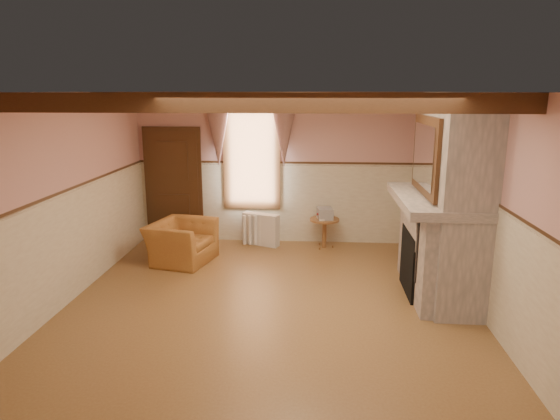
# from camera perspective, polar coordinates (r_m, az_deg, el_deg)

# --- Properties ---
(floor) EXTENTS (5.50, 6.00, 0.01)m
(floor) POSITION_cam_1_polar(r_m,az_deg,el_deg) (6.85, -1.22, -10.80)
(floor) COLOR brown
(floor) RESTS_ON ground
(ceiling) EXTENTS (5.50, 6.00, 0.01)m
(ceiling) POSITION_cam_1_polar(r_m,az_deg,el_deg) (6.25, -1.35, 13.32)
(ceiling) COLOR silver
(ceiling) RESTS_ON wall_back
(wall_back) EXTENTS (5.50, 0.02, 2.80)m
(wall_back) POSITION_cam_1_polar(r_m,az_deg,el_deg) (9.35, 0.46, 4.73)
(wall_back) COLOR tan
(wall_back) RESTS_ON floor
(wall_front) EXTENTS (5.50, 0.02, 2.80)m
(wall_front) POSITION_cam_1_polar(r_m,az_deg,el_deg) (3.57, -5.91, -9.94)
(wall_front) COLOR tan
(wall_front) RESTS_ON floor
(wall_left) EXTENTS (0.02, 6.00, 2.80)m
(wall_left) POSITION_cam_1_polar(r_m,az_deg,el_deg) (7.20, -23.62, 0.99)
(wall_left) COLOR tan
(wall_left) RESTS_ON floor
(wall_right) EXTENTS (0.02, 6.00, 2.80)m
(wall_right) POSITION_cam_1_polar(r_m,az_deg,el_deg) (6.73, 22.71, 0.27)
(wall_right) COLOR tan
(wall_right) RESTS_ON floor
(wainscot) EXTENTS (5.50, 6.00, 1.50)m
(wainscot) POSITION_cam_1_polar(r_m,az_deg,el_deg) (6.58, -1.25, -4.83)
(wainscot) COLOR beige
(wainscot) RESTS_ON floor
(chair_rail) EXTENTS (5.50, 6.00, 0.08)m
(chair_rail) POSITION_cam_1_polar(r_m,az_deg,el_deg) (6.39, -1.29, 1.57)
(chair_rail) COLOR black
(chair_rail) RESTS_ON wainscot
(firebox) EXTENTS (0.20, 0.95, 0.90)m
(firebox) POSITION_cam_1_polar(r_m,az_deg,el_deg) (7.35, 15.01, -5.79)
(firebox) COLOR black
(firebox) RESTS_ON floor
(armchair) EXTENTS (1.15, 1.24, 0.69)m
(armchair) POSITION_cam_1_polar(r_m,az_deg,el_deg) (8.56, -11.19, -3.60)
(armchair) COLOR #9E662D
(armchair) RESTS_ON floor
(side_table) EXTENTS (0.59, 0.59, 0.55)m
(side_table) POSITION_cam_1_polar(r_m,az_deg,el_deg) (9.20, 5.09, -2.65)
(side_table) COLOR brown
(side_table) RESTS_ON floor
(book_stack) EXTENTS (0.31, 0.36, 0.20)m
(book_stack) POSITION_cam_1_polar(r_m,az_deg,el_deg) (9.10, 5.16, -0.38)
(book_stack) COLOR #B7AD8C
(book_stack) RESTS_ON side_table
(radiator) EXTENTS (0.72, 0.43, 0.60)m
(radiator) POSITION_cam_1_polar(r_m,az_deg,el_deg) (9.32, -2.20, -2.22)
(radiator) COLOR silver
(radiator) RESTS_ON floor
(bowl) EXTENTS (0.33, 0.33, 0.08)m
(bowl) POSITION_cam_1_polar(r_m,az_deg,el_deg) (7.11, 17.49, 1.85)
(bowl) COLOR brown
(bowl) RESTS_ON mantel
(mantel_clock) EXTENTS (0.14, 0.24, 0.20)m
(mantel_clock) POSITION_cam_1_polar(r_m,az_deg,el_deg) (7.83, 16.29, 3.38)
(mantel_clock) COLOR black
(mantel_clock) RESTS_ON mantel
(oil_lamp) EXTENTS (0.11, 0.11, 0.28)m
(oil_lamp) POSITION_cam_1_polar(r_m,az_deg,el_deg) (7.68, 16.52, 3.49)
(oil_lamp) COLOR #BA7534
(oil_lamp) RESTS_ON mantel
(candle_red) EXTENTS (0.06, 0.06, 0.16)m
(candle_red) POSITION_cam_1_polar(r_m,az_deg,el_deg) (6.60, 18.55, 1.25)
(candle_red) COLOR maroon
(candle_red) RESTS_ON mantel
(jar_yellow) EXTENTS (0.06, 0.06, 0.12)m
(jar_yellow) POSITION_cam_1_polar(r_m,az_deg,el_deg) (7.00, 17.72, 1.81)
(jar_yellow) COLOR yellow
(jar_yellow) RESTS_ON mantel
(fireplace) EXTENTS (0.85, 2.00, 2.80)m
(fireplace) POSITION_cam_1_polar(r_m,az_deg,el_deg) (7.20, 18.79, 1.40)
(fireplace) COLOR gray
(fireplace) RESTS_ON floor
(mantel) EXTENTS (1.05, 2.05, 0.12)m
(mantel) POSITION_cam_1_polar(r_m,az_deg,el_deg) (7.17, 17.37, 1.12)
(mantel) COLOR gray
(mantel) RESTS_ON fireplace
(overmantel_mirror) EXTENTS (0.06, 1.44, 1.04)m
(overmantel_mirror) POSITION_cam_1_polar(r_m,az_deg,el_deg) (7.03, 16.24, 6.01)
(overmantel_mirror) COLOR silver
(overmantel_mirror) RESTS_ON fireplace
(door) EXTENTS (1.10, 0.10, 2.10)m
(door) POSITION_cam_1_polar(r_m,az_deg,el_deg) (9.71, -12.04, 2.67)
(door) COLOR black
(door) RESTS_ON floor
(window) EXTENTS (1.06, 0.08, 2.02)m
(window) POSITION_cam_1_polar(r_m,az_deg,el_deg) (9.34, -3.25, 6.26)
(window) COLOR white
(window) RESTS_ON wall_back
(window_drapes) EXTENTS (1.30, 0.14, 1.40)m
(window_drapes) POSITION_cam_1_polar(r_m,az_deg,el_deg) (9.20, -3.37, 9.90)
(window_drapes) COLOR gray
(window_drapes) RESTS_ON wall_back
(ceiling_beam_front) EXTENTS (5.50, 0.18, 0.20)m
(ceiling_beam_front) POSITION_cam_1_polar(r_m,az_deg,el_deg) (5.06, -2.68, 12.15)
(ceiling_beam_front) COLOR black
(ceiling_beam_front) RESTS_ON ceiling
(ceiling_beam_back) EXTENTS (5.50, 0.18, 0.20)m
(ceiling_beam_back) POSITION_cam_1_polar(r_m,az_deg,el_deg) (7.45, -0.44, 12.56)
(ceiling_beam_back) COLOR black
(ceiling_beam_back) RESTS_ON ceiling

